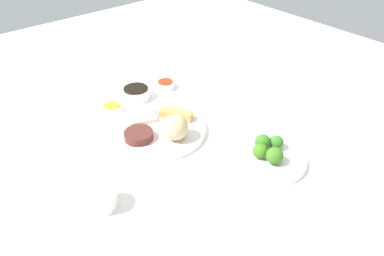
{
  "coord_description": "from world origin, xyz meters",
  "views": [
    {
      "loc": [
        0.74,
        -0.55,
        0.67
      ],
      "look_at": [
        0.08,
        0.01,
        0.06
      ],
      "focal_mm": 35.2,
      "sensor_mm": 36.0,
      "label": 1
    }
  ],
  "objects_px": {
    "soy_sauce_bowl": "(136,93)",
    "teacup": "(102,198)",
    "sauce_ramekin_sweet_and_sour": "(165,85)",
    "main_plate": "(158,130)",
    "sauce_ramekin_hot_mustard": "(112,109)",
    "broccoli_plate": "(269,159)"
  },
  "relations": [
    {
      "from": "soy_sauce_bowl",
      "to": "teacup",
      "type": "height_order",
      "value": "teacup"
    },
    {
      "from": "sauce_ramekin_sweet_and_sour",
      "to": "teacup",
      "type": "distance_m",
      "value": 0.57
    },
    {
      "from": "main_plate",
      "to": "sauce_ramekin_hot_mustard",
      "type": "relative_size",
      "value": 4.46
    },
    {
      "from": "broccoli_plate",
      "to": "soy_sauce_bowl",
      "type": "relative_size",
      "value": 1.95
    },
    {
      "from": "main_plate",
      "to": "broccoli_plate",
      "type": "bearing_deg",
      "value": 26.23
    },
    {
      "from": "sauce_ramekin_sweet_and_sour",
      "to": "sauce_ramekin_hot_mustard",
      "type": "bearing_deg",
      "value": -85.66
    },
    {
      "from": "main_plate",
      "to": "sauce_ramekin_sweet_and_sour",
      "type": "bearing_deg",
      "value": 138.69
    },
    {
      "from": "sauce_ramekin_hot_mustard",
      "to": "soy_sauce_bowl",
      "type": "bearing_deg",
      "value": 104.48
    },
    {
      "from": "sauce_ramekin_sweet_and_sour",
      "to": "teacup",
      "type": "relative_size",
      "value": 0.91
    },
    {
      "from": "sauce_ramekin_hot_mustard",
      "to": "sauce_ramekin_sweet_and_sour",
      "type": "xyz_separation_m",
      "value": [
        -0.02,
        0.22,
        0.0
      ]
    },
    {
      "from": "main_plate",
      "to": "soy_sauce_bowl",
      "type": "relative_size",
      "value": 2.81
    },
    {
      "from": "broccoli_plate",
      "to": "soy_sauce_bowl",
      "type": "xyz_separation_m",
      "value": [
        -0.51,
        -0.09,
        0.01
      ]
    },
    {
      "from": "main_plate",
      "to": "teacup",
      "type": "bearing_deg",
      "value": -60.23
    },
    {
      "from": "sauce_ramekin_hot_mustard",
      "to": "broccoli_plate",
      "type": "bearing_deg",
      "value": 22.2
    },
    {
      "from": "main_plate",
      "to": "soy_sauce_bowl",
      "type": "height_order",
      "value": "soy_sauce_bowl"
    },
    {
      "from": "broccoli_plate",
      "to": "main_plate",
      "type": "bearing_deg",
      "value": -153.77
    },
    {
      "from": "sauce_ramekin_hot_mustard",
      "to": "main_plate",
      "type": "bearing_deg",
      "value": 15.05
    },
    {
      "from": "sauce_ramekin_hot_mustard",
      "to": "teacup",
      "type": "bearing_deg",
      "value": -33.41
    },
    {
      "from": "soy_sauce_bowl",
      "to": "main_plate",
      "type": "bearing_deg",
      "value": -16.04
    },
    {
      "from": "soy_sauce_bowl",
      "to": "sauce_ramekin_sweet_and_sour",
      "type": "relative_size",
      "value": 1.59
    },
    {
      "from": "broccoli_plate",
      "to": "teacup",
      "type": "height_order",
      "value": "teacup"
    },
    {
      "from": "main_plate",
      "to": "soy_sauce_bowl",
      "type": "distance_m",
      "value": 0.22
    }
  ]
}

